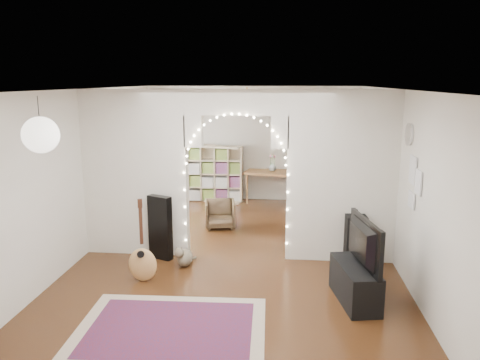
# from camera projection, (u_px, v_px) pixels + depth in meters

# --- Properties ---
(floor) EXTENTS (7.50, 7.50, 0.00)m
(floor) POSITION_uv_depth(u_px,v_px,m) (237.00, 255.00, 7.73)
(floor) COLOR black
(floor) RESTS_ON ground
(ceiling) EXTENTS (5.00, 7.50, 0.02)m
(ceiling) POSITION_uv_depth(u_px,v_px,m) (236.00, 89.00, 7.17)
(ceiling) COLOR white
(ceiling) RESTS_ON wall_back
(wall_back) EXTENTS (5.00, 0.02, 2.70)m
(wall_back) POSITION_uv_depth(u_px,v_px,m) (253.00, 144.00, 11.10)
(wall_back) COLOR silver
(wall_back) RESTS_ON floor
(wall_front) EXTENTS (5.00, 0.02, 2.70)m
(wall_front) POSITION_uv_depth(u_px,v_px,m) (189.00, 267.00, 3.80)
(wall_front) COLOR silver
(wall_front) RESTS_ON floor
(wall_left) EXTENTS (0.02, 7.50, 2.70)m
(wall_left) POSITION_uv_depth(u_px,v_px,m) (85.00, 172.00, 7.68)
(wall_left) COLOR silver
(wall_left) RESTS_ON floor
(wall_right) EXTENTS (0.02, 7.50, 2.70)m
(wall_right) POSITION_uv_depth(u_px,v_px,m) (397.00, 178.00, 7.21)
(wall_right) COLOR silver
(wall_right) RESTS_ON floor
(divider_wall) EXTENTS (5.00, 0.20, 2.70)m
(divider_wall) POSITION_uv_depth(u_px,v_px,m) (236.00, 171.00, 7.43)
(divider_wall) COLOR silver
(divider_wall) RESTS_ON floor
(fairy_lights) EXTENTS (1.64, 0.04, 1.60)m
(fairy_lights) POSITION_uv_depth(u_px,v_px,m) (236.00, 164.00, 7.28)
(fairy_lights) COLOR #FFEABF
(fairy_lights) RESTS_ON divider_wall
(window) EXTENTS (0.04, 1.20, 1.40)m
(window) POSITION_uv_depth(u_px,v_px,m) (124.00, 148.00, 9.40)
(window) COLOR white
(window) RESTS_ON wall_left
(wall_clock) EXTENTS (0.03, 0.31, 0.31)m
(wall_clock) POSITION_uv_depth(u_px,v_px,m) (410.00, 134.00, 6.47)
(wall_clock) COLOR white
(wall_clock) RESTS_ON wall_right
(picture_frames) EXTENTS (0.02, 0.50, 0.70)m
(picture_frames) POSITION_uv_depth(u_px,v_px,m) (414.00, 183.00, 6.21)
(picture_frames) COLOR white
(picture_frames) RESTS_ON wall_right
(paper_lantern) EXTENTS (0.40, 0.40, 0.40)m
(paper_lantern) POSITION_uv_depth(u_px,v_px,m) (41.00, 135.00, 5.10)
(paper_lantern) COLOR white
(paper_lantern) RESTS_ON ceiling
(ceiling_fan) EXTENTS (1.10, 1.10, 0.30)m
(ceiling_fan) POSITION_uv_depth(u_px,v_px,m) (247.00, 103.00, 9.18)
(ceiling_fan) COLOR gold
(ceiling_fan) RESTS_ON ceiling
(area_rug) EXTENTS (2.24, 1.72, 0.02)m
(area_rug) POSITION_uv_depth(u_px,v_px,m) (171.00, 329.00, 5.43)
(area_rug) COLOR maroon
(area_rug) RESTS_ON floor
(guitar_case) EXTENTS (0.42, 0.28, 1.04)m
(guitar_case) POSITION_uv_depth(u_px,v_px,m) (160.00, 228.00, 7.49)
(guitar_case) COLOR black
(guitar_case) RESTS_ON floor
(acoustic_guitar) EXTENTS (0.44, 0.29, 1.03)m
(acoustic_guitar) POSITION_uv_depth(u_px,v_px,m) (142.00, 251.00, 6.64)
(acoustic_guitar) COLOR #BE814C
(acoustic_guitar) RESTS_ON floor
(tabby_cat) EXTENTS (0.35, 0.54, 0.36)m
(tabby_cat) POSITION_uv_depth(u_px,v_px,m) (184.00, 257.00, 7.25)
(tabby_cat) COLOR brown
(tabby_cat) RESTS_ON floor
(floor_speaker) EXTENTS (0.33, 0.30, 0.80)m
(floor_speaker) POSITION_uv_depth(u_px,v_px,m) (355.00, 241.00, 7.23)
(floor_speaker) COLOR black
(floor_speaker) RESTS_ON floor
(media_console) EXTENTS (0.58, 1.06, 0.50)m
(media_console) POSITION_uv_depth(u_px,v_px,m) (355.00, 283.00, 6.07)
(media_console) COLOR black
(media_console) RESTS_ON floor
(tv) EXTENTS (0.34, 1.08, 0.62)m
(tv) POSITION_uv_depth(u_px,v_px,m) (357.00, 243.00, 5.95)
(tv) COLOR black
(tv) RESTS_ON media_console
(bookcase) EXTENTS (1.33, 0.67, 1.33)m
(bookcase) POSITION_uv_depth(u_px,v_px,m) (215.00, 173.00, 11.08)
(bookcase) COLOR #C1B38C
(bookcase) RESTS_ON floor
(dining_table) EXTENTS (1.34, 1.02, 0.76)m
(dining_table) POSITION_uv_depth(u_px,v_px,m) (272.00, 174.00, 10.95)
(dining_table) COLOR brown
(dining_table) RESTS_ON floor
(flower_vase) EXTENTS (0.22, 0.22, 0.19)m
(flower_vase) POSITION_uv_depth(u_px,v_px,m) (272.00, 167.00, 10.91)
(flower_vase) COLOR silver
(flower_vase) RESTS_ON dining_table
(dining_chair_left) EXTENTS (0.67, 0.68, 0.54)m
(dining_chair_left) POSITION_uv_depth(u_px,v_px,m) (220.00, 214.00, 9.14)
(dining_chair_left) COLOR #4B3925
(dining_chair_left) RESTS_ON floor
(dining_chair_right) EXTENTS (0.63, 0.65, 0.57)m
(dining_chair_right) POSITION_uv_depth(u_px,v_px,m) (315.00, 220.00, 8.70)
(dining_chair_right) COLOR #4B3925
(dining_chair_right) RESTS_ON floor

